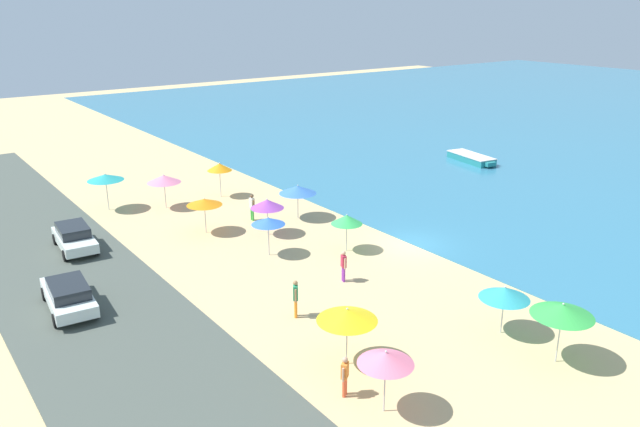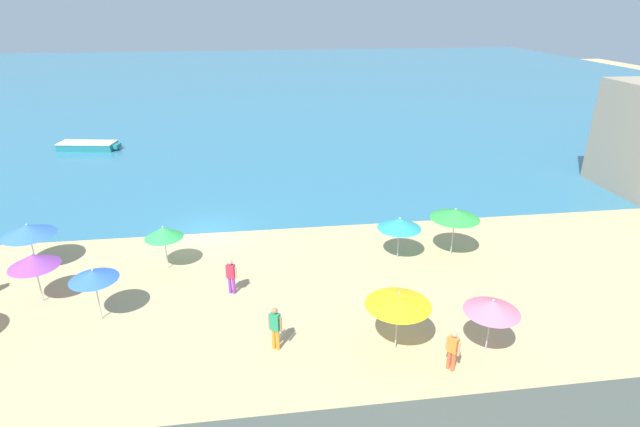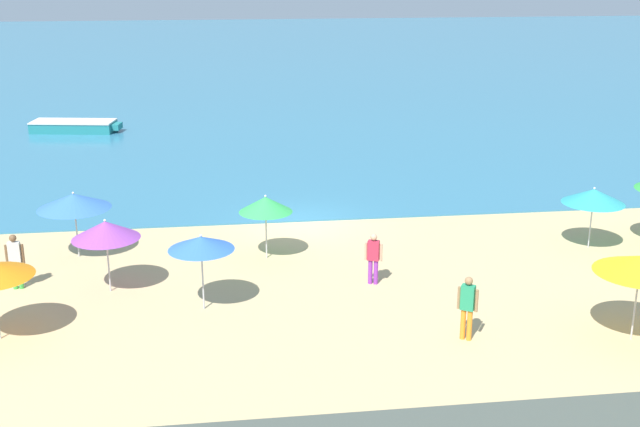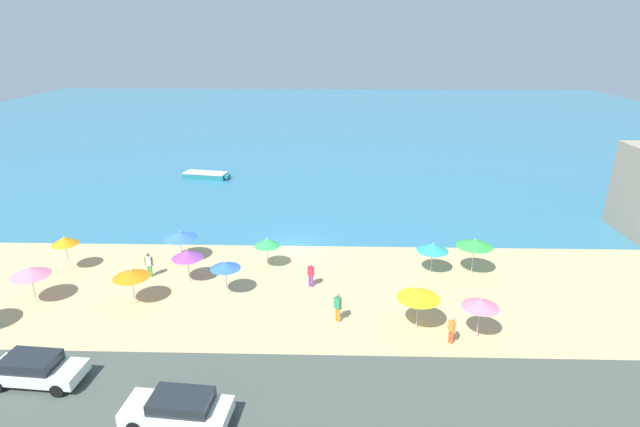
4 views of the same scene
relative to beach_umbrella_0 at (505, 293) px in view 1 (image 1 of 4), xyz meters
The scene contains 21 objects.
ground_plane 10.87m from the beach_umbrella_0, 156.59° to the left, with size 160.00×160.00×0.00m, color tan.
coastal_road 17.00m from the beach_umbrella_0, 125.53° to the right, with size 80.00×8.00×0.06m, color #464E46.
beach_umbrella_0 is the anchor object (origin of this frame).
beach_umbrella_1 14.04m from the beach_umbrella_0, 165.61° to the right, with size 1.92×1.92×2.33m.
beach_umbrella_2 17.99m from the beach_umbrella_0, behind, with size 2.48×2.48×2.33m.
beach_umbrella_3 19.67m from the beach_umbrella_0, 166.06° to the right, with size 2.21×2.21×2.29m.
beach_umbrella_4 16.58m from the beach_umbrella_0, behind, with size 2.07×2.07×2.35m.
beach_umbrella_5 28.45m from the beach_umbrella_0, 163.33° to the right, with size 2.46×2.46×2.63m.
beach_umbrella_6 7.94m from the beach_umbrella_0, 81.99° to the right, with size 2.00×2.00×2.45m.
beach_umbrella_7 25.75m from the beach_umbrella_0, 169.37° to the right, with size 2.33×2.33×2.45m.
beach_umbrella_8 25.39m from the beach_umbrella_0, behind, with size 1.82×1.82×2.62m.
beach_umbrella_9 2.84m from the beach_umbrella_0, ahead, with size 2.47×2.47×2.62m.
beach_umbrella_10 7.32m from the beach_umbrella_0, 106.51° to the right, with size 2.43×2.43×2.49m.
beach_umbrella_11 11.49m from the beach_umbrella_0, behind, with size 1.82×1.82×2.27m.
bather_0 19.43m from the beach_umbrella_0, behind, with size 0.57×0.22×1.79m.
bather_1 9.22m from the beach_umbrella_0, 135.49° to the right, with size 0.49×0.38×1.82m.
bather_2 8.64m from the beach_umbrella_0, 164.75° to the right, with size 0.54×0.34×1.68m.
bather_3 8.48m from the beach_umbrella_0, 93.03° to the right, with size 0.39×0.48×1.62m.
parked_car_0 24.29m from the beach_umbrella_0, 149.75° to the right, with size 4.51×2.19×1.42m.
parked_car_1 19.86m from the beach_umbrella_0, 132.44° to the right, with size 4.72×2.28×1.39m.
skiff_nearshore 31.35m from the beach_umbrella_0, 133.01° to the left, with size 5.38×2.61×0.66m.
Camera 1 is at (24.65, -25.01, 13.76)m, focal length 35.00 mm.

